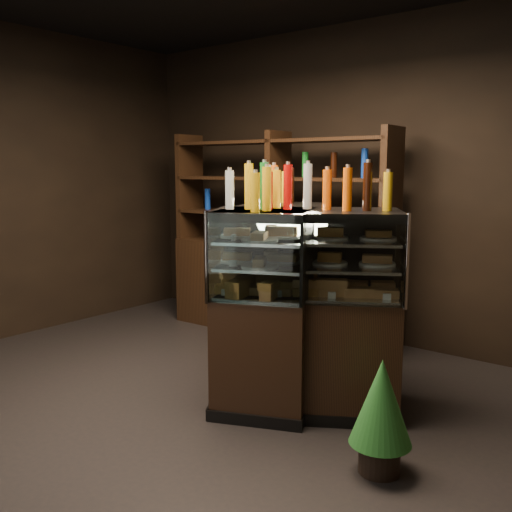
{
  "coord_description": "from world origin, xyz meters",
  "views": [
    {
      "loc": [
        2.81,
        -2.4,
        1.66
      ],
      "look_at": [
        0.34,
        0.67,
        1.04
      ],
      "focal_mm": 40.0,
      "sensor_mm": 36.0,
      "label": 1
    }
  ],
  "objects": [
    {
      "name": "display_case",
      "position": [
        0.54,
        0.81,
        0.47
      ],
      "size": [
        1.59,
        1.42,
        1.39
      ],
      "rotation": [
        0.0,
        0.0,
        -0.3
      ],
      "color": "black",
      "rests_on": "ground"
    },
    {
      "name": "back_shelving",
      "position": [
        -0.48,
        2.05,
        0.61
      ],
      "size": [
        2.39,
        0.52,
        2.0
      ],
      "rotation": [
        0.0,
        0.0,
        0.04
      ],
      "color": "black",
      "rests_on": "ground"
    },
    {
      "name": "bottles_top",
      "position": [
        0.54,
        0.81,
        1.52
      ],
      "size": [
        1.04,
        1.01,
        0.3
      ],
      "color": "yellow",
      "rests_on": "display_case"
    },
    {
      "name": "food_display",
      "position": [
        0.54,
        0.81,
        1.04
      ],
      "size": [
        1.2,
        1.15,
        0.43
      ],
      "color": "gold",
      "rests_on": "display_case"
    },
    {
      "name": "ground",
      "position": [
        0.0,
        0.0,
        0.0
      ],
      "size": [
        5.0,
        5.0,
        0.0
      ],
      "primitive_type": "plane",
      "color": "black",
      "rests_on": "ground"
    },
    {
      "name": "potted_conifer",
      "position": [
        1.51,
        0.29,
        0.42
      ],
      "size": [
        0.34,
        0.34,
        0.73
      ],
      "rotation": [
        0.0,
        0.0,
        0.16
      ],
      "color": "black",
      "rests_on": "ground"
    },
    {
      "name": "room_shell",
      "position": [
        0.0,
        0.0,
        1.94
      ],
      "size": [
        5.02,
        5.02,
        3.01
      ],
      "color": "black",
      "rests_on": "ground"
    }
  ]
}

